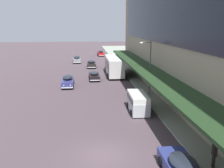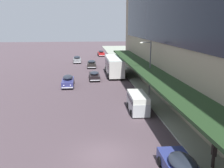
% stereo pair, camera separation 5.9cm
% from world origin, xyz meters
% --- Properties ---
extents(ground, '(240.00, 240.00, 0.00)m').
position_xyz_m(ground, '(0.00, 0.00, 0.00)').
color(ground, '#483A41').
extents(transit_bus_kerbside_front, '(2.89, 9.83, 3.26)m').
position_xyz_m(transit_bus_kerbside_front, '(4.02, 28.30, 1.87)').
color(transit_bus_kerbside_front, beige).
rests_on(transit_bus_kerbside_front, ground).
extents(sedan_trailing_near, '(2.01, 4.72, 1.61)m').
position_xyz_m(sedan_trailing_near, '(0.21, 37.20, 0.79)').
color(sedan_trailing_near, black).
rests_on(sedan_trailing_near, ground).
extents(sedan_second_mid, '(1.81, 4.59, 1.44)m').
position_xyz_m(sedan_second_mid, '(0.31, 24.91, 0.72)').
color(sedan_second_mid, black).
rests_on(sedan_second_mid, ground).
extents(sedan_trailing_mid, '(1.95, 4.54, 1.43)m').
position_xyz_m(sedan_trailing_mid, '(4.42, -3.15, 0.72)').
color(sedan_trailing_mid, navy).
rests_on(sedan_trailing_mid, ground).
extents(sedan_second_near, '(1.88, 4.97, 1.66)m').
position_xyz_m(sedan_second_near, '(-3.79, 20.88, 0.81)').
color(sedan_second_near, navy).
rests_on(sedan_second_near, ground).
extents(sedan_lead_near, '(1.97, 4.58, 1.65)m').
position_xyz_m(sedan_lead_near, '(3.52, 57.24, 0.81)').
color(sedan_lead_near, '#AB191B').
rests_on(sedan_lead_near, ground).
extents(sedan_lead_mid, '(2.04, 4.62, 1.64)m').
position_xyz_m(sedan_lead_mid, '(-3.10, 44.53, 0.80)').
color(sedan_lead_mid, gray).
rests_on(sedan_lead_mid, ground).
extents(vw_van, '(1.98, 4.59, 1.96)m').
position_xyz_m(vw_van, '(4.27, 8.82, 1.10)').
color(vw_van, '#B5B9BD').
rests_on(vw_van, ground).
extents(pedestrian_at_kerb, '(0.33, 0.61, 1.86)m').
position_xyz_m(pedestrian_at_kerb, '(6.76, -2.54, 1.18)').
color(pedestrian_at_kerb, black).
rests_on(pedestrian_at_kerb, sidewalk_kerb).
extents(street_lamp, '(1.50, 0.28, 6.85)m').
position_xyz_m(street_lamp, '(6.78, 14.30, 4.14)').
color(street_lamp, '#4C4C51').
rests_on(street_lamp, sidewalk_kerb).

